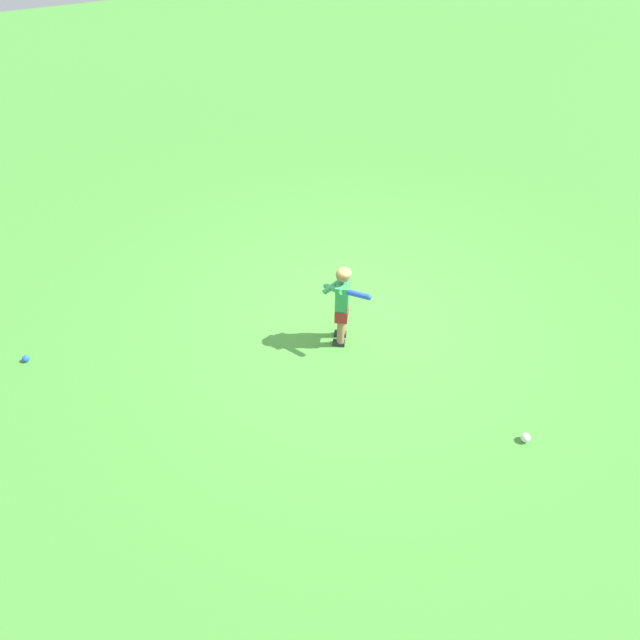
% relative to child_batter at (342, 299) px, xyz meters
% --- Properties ---
extents(ground_plane, '(40.00, 40.00, 0.00)m').
position_rel_child_batter_xyz_m(ground_plane, '(0.29, -0.34, -0.65)').
color(ground_plane, '#479338').
extents(child_batter, '(0.58, 0.38, 1.08)m').
position_rel_child_batter_xyz_m(child_batter, '(0.00, 0.00, 0.00)').
color(child_batter, '#232328').
rests_on(child_batter, ground).
extents(play_ball_near_batter, '(0.10, 0.10, 0.10)m').
position_rel_child_batter_xyz_m(play_ball_near_batter, '(-2.26, -0.87, -0.60)').
color(play_ball_near_batter, white).
rests_on(play_ball_near_batter, ground).
extents(play_ball_center_lawn, '(0.08, 0.08, 0.08)m').
position_rel_child_batter_xyz_m(play_ball_center_lawn, '(1.52, 3.46, -0.61)').
color(play_ball_center_lawn, blue).
rests_on(play_ball_center_lawn, ground).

